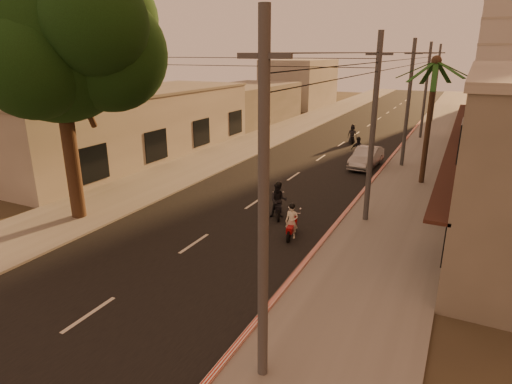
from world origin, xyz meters
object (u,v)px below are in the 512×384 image
(scooter_red, at_px, (292,223))
(scooter_mid_a, at_px, (278,201))
(parked_car, at_px, (366,157))
(palm_tree, at_px, (435,69))
(scooter_mid_b, at_px, (358,151))
(scooter_far_a, at_px, (352,135))
(broadleaf_tree, at_px, (64,43))

(scooter_red, bearing_deg, scooter_mid_a, 118.48)
(scooter_mid_a, bearing_deg, parked_car, 57.67)
(palm_tree, distance_m, scooter_mid_a, 12.76)
(palm_tree, bearing_deg, scooter_mid_a, -122.30)
(palm_tree, height_order, scooter_mid_b, palm_tree)
(parked_car, bearing_deg, scooter_mid_a, -95.56)
(palm_tree, relative_size, scooter_red, 4.77)
(scooter_far_a, xyz_separation_m, parked_car, (3.09, -8.15, -0.07))
(scooter_red, relative_size, parked_car, 0.38)
(scooter_mid_b, bearing_deg, scooter_far_a, 119.38)
(scooter_red, xyz_separation_m, scooter_far_a, (-2.86, 22.31, 0.07))
(broadleaf_tree, height_order, scooter_far_a, broadleaf_tree)
(palm_tree, xyz_separation_m, scooter_mid_b, (-5.09, 3.95, -6.25))
(broadleaf_tree, distance_m, scooter_red, 13.04)
(broadleaf_tree, xyz_separation_m, palm_tree, (14.61, 13.86, -1.33))
(palm_tree, height_order, scooter_red, palm_tree)
(scooter_red, relative_size, scooter_far_a, 0.96)
(scooter_red, xyz_separation_m, parked_car, (0.24, 14.16, -0.01))
(scooter_far_a, bearing_deg, scooter_red, -100.23)
(scooter_red, bearing_deg, broadleaf_tree, -175.20)
(palm_tree, distance_m, parked_car, 8.09)
(palm_tree, height_order, scooter_far_a, palm_tree)
(scooter_mid_a, relative_size, parked_car, 0.42)
(scooter_red, distance_m, scooter_mid_a, 2.61)
(scooter_mid_b, bearing_deg, scooter_mid_a, -81.57)
(palm_tree, bearing_deg, parked_car, 147.14)
(scooter_mid_b, distance_m, scooter_far_a, 7.21)
(palm_tree, xyz_separation_m, scooter_far_a, (-7.24, 10.83, -6.34))
(palm_tree, relative_size, parked_car, 1.80)
(scooter_mid_b, bearing_deg, parked_car, -41.27)
(scooter_mid_a, bearing_deg, broadleaf_tree, -176.67)
(scooter_mid_a, bearing_deg, scooter_far_a, 69.79)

